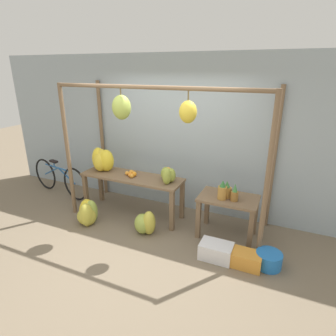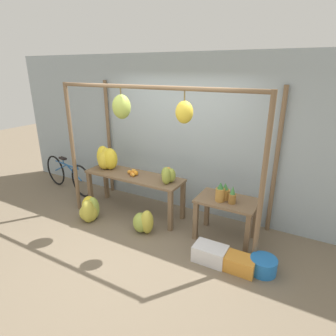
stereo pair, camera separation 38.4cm
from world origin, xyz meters
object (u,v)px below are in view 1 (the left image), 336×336
at_px(banana_pile_ground_left, 88,214).
at_px(papaya_pile, 168,175).
at_px(orange_pile, 131,174).
at_px(blue_bucket, 269,260).
at_px(parked_bicycle, 59,178).
at_px(banana_pile_on_table, 102,160).
at_px(pineapple_cluster, 227,191).
at_px(banana_pile_ground_right, 145,223).
at_px(fruit_crate_white, 216,251).
at_px(fruit_crate_purple, 246,259).

height_order(banana_pile_ground_left, papaya_pile, papaya_pile).
xyz_separation_m(orange_pile, blue_bucket, (2.43, -0.51, -0.68)).
bearing_deg(blue_bucket, parked_bicycle, 171.43).
xyz_separation_m(banana_pile_on_table, orange_pile, (0.64, -0.04, -0.16)).
height_order(pineapple_cluster, blue_bucket, pineapple_cluster).
relative_size(banana_pile_ground_left, blue_bucket, 1.22).
bearing_deg(pineapple_cluster, banana_pile_ground_right, -160.20).
xyz_separation_m(banana_pile_ground_left, fruit_crate_white, (2.26, -0.02, -0.07)).
xyz_separation_m(parked_bicycle, papaya_pile, (2.55, -0.11, 0.51)).
height_order(banana_pile_ground_left, fruit_crate_purple, banana_pile_ground_left).
xyz_separation_m(blue_bucket, papaya_pile, (-1.73, 0.54, 0.77)).
distance_m(banana_pile_on_table, blue_bucket, 3.22).
xyz_separation_m(fruit_crate_white, papaya_pile, (-1.03, 0.65, 0.76)).
height_order(orange_pile, banana_pile_ground_right, orange_pile).
height_order(fruit_crate_white, parked_bicycle, parked_bicycle).
xyz_separation_m(papaya_pile, fruit_crate_purple, (1.45, -0.65, -0.77)).
xyz_separation_m(banana_pile_on_table, papaya_pile, (1.33, -0.01, -0.07)).
bearing_deg(fruit_crate_purple, papaya_pile, 155.81).
bearing_deg(banana_pile_ground_left, blue_bucket, 1.84).
height_order(fruit_crate_white, blue_bucket, fruit_crate_white).
bearing_deg(blue_bucket, papaya_pile, 162.80).
height_order(banana_pile_ground_right, fruit_crate_white, banana_pile_ground_right).
xyz_separation_m(banana_pile_on_table, banana_pile_ground_left, (0.11, -0.64, -0.76)).
bearing_deg(fruit_crate_white, parked_bicycle, 167.98).
xyz_separation_m(banana_pile_on_table, fruit_crate_white, (2.37, -0.67, -0.83)).
distance_m(banana_pile_on_table, banana_pile_ground_left, 1.00).
distance_m(parked_bicycle, fruit_crate_purple, 4.08).
bearing_deg(blue_bucket, fruit_crate_purple, -157.70).
bearing_deg(banana_pile_ground_right, parked_bicycle, 165.64).
bearing_deg(orange_pile, blue_bucket, -11.89).
distance_m(orange_pile, pineapple_cluster, 1.70).
bearing_deg(banana_pile_ground_left, papaya_pile, 27.16).
bearing_deg(banana_pile_ground_left, orange_pile, 48.81).
relative_size(parked_bicycle, fruit_crate_purple, 4.11).
relative_size(banana_pile_ground_right, fruit_crate_white, 0.97).
height_order(pineapple_cluster, banana_pile_ground_right, pineapple_cluster).
height_order(banana_pile_on_table, blue_bucket, banana_pile_on_table).
bearing_deg(parked_bicycle, fruit_crate_white, -12.02).
distance_m(blue_bucket, parked_bicycle, 4.34).
relative_size(papaya_pile, fruit_crate_purple, 0.90).
height_order(orange_pile, banana_pile_ground_left, orange_pile).
relative_size(blue_bucket, fruit_crate_purple, 0.86).
relative_size(orange_pile, papaya_pile, 0.63).
bearing_deg(banana_pile_ground_right, blue_bucket, -1.14).
relative_size(fruit_crate_white, papaya_pile, 1.24).
xyz_separation_m(banana_pile_on_table, pineapple_cluster, (2.34, -0.08, -0.16)).
distance_m(banana_pile_ground_right, blue_bucket, 1.91).
bearing_deg(papaya_pile, parked_bicycle, 177.52).
distance_m(pineapple_cluster, papaya_pile, 1.01).
bearing_deg(papaya_pile, fruit_crate_white, -32.32).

